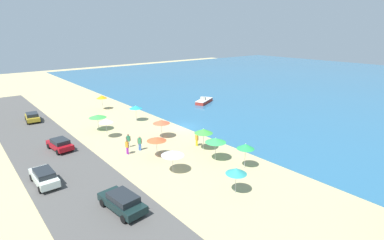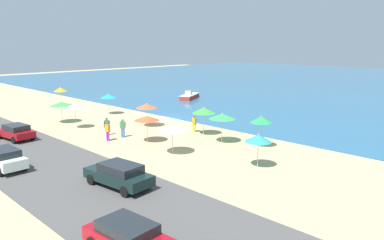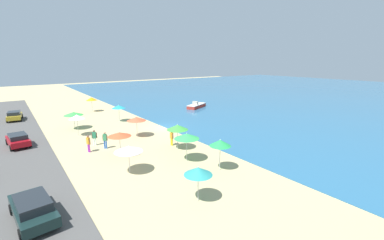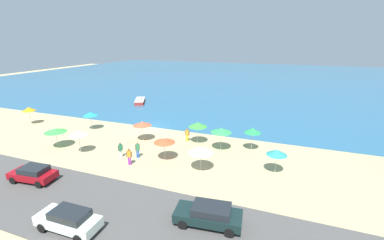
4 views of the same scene
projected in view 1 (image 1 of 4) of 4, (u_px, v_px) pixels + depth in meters
name	position (u px, v px, depth m)	size (l,w,h in m)	color
ground_plane	(183.00, 127.00, 44.24)	(160.00, 160.00, 0.00)	tan
sea	(351.00, 85.00, 77.51)	(150.00, 110.00, 0.05)	#2A648C
coastal_road	(56.00, 159.00, 33.35)	(80.00, 8.00, 0.06)	#4E4C4A
beach_umbrella_0	(98.00, 116.00, 42.32)	(2.45, 2.45, 2.39)	#B2B2B7
beach_umbrella_1	(136.00, 107.00, 46.63)	(2.02, 2.02, 2.57)	#B2B2B7
beach_umbrella_2	(161.00, 122.00, 39.45)	(2.27, 2.27, 2.51)	#B2B2B7
beach_umbrella_3	(204.00, 131.00, 35.38)	(2.20, 2.20, 2.71)	#B2B2B7
beach_umbrella_4	(246.00, 146.00, 30.67)	(1.82, 1.82, 2.73)	#B2B2B7
beach_umbrella_5	(173.00, 153.00, 29.78)	(2.31, 2.31, 2.38)	#B2B2B7
beach_umbrella_6	(106.00, 121.00, 39.31)	(1.89, 1.89, 2.71)	#B2B2B7
beach_umbrella_7	(102.00, 97.00, 53.40)	(1.83, 1.83, 2.66)	#B2B2B7
beach_umbrella_8	(157.00, 139.00, 33.38)	(2.21, 2.21, 2.43)	#B2B2B7
beach_umbrella_9	(216.00, 140.00, 32.45)	(2.30, 2.30, 2.67)	#B2B2B7
beach_umbrella_10	(236.00, 171.00, 25.98)	(1.88, 1.88, 2.44)	#B2B2B7
bather_0	(197.00, 139.00, 36.92)	(0.57, 0.24, 1.69)	yellow
bather_1	(128.00, 140.00, 36.46)	(0.33, 0.54, 1.73)	white
bather_2	(140.00, 142.00, 35.56)	(0.39, 0.47, 1.82)	blue
bather_3	(127.00, 146.00, 34.46)	(0.54, 0.33, 1.77)	purple
parked_car_0	(60.00, 144.00, 35.62)	(4.10, 2.25, 1.38)	#9F0E17
parked_car_1	(44.00, 177.00, 27.70)	(4.35, 1.84, 1.46)	silver
parked_car_3	(122.00, 202.00, 23.70)	(4.69, 2.34, 1.46)	black
parked_car_4	(32.00, 117.00, 46.64)	(4.13, 2.28, 1.40)	#A88C23
skiff_nearshore	(204.00, 101.00, 58.55)	(3.75, 5.42, 1.29)	#B33126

